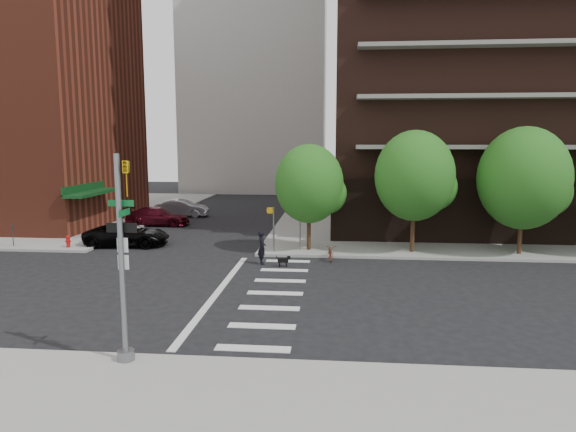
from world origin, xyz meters
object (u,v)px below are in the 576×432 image
(parked_car_maroon, at_px, (158,216))
(dog_walker, at_px, (262,247))
(scooter, at_px, (330,252))
(traffic_signal, at_px, (123,275))
(parked_car_silver, at_px, (182,208))
(fire_hydrant, at_px, (68,241))
(parked_car_black, at_px, (127,235))

(parked_car_maroon, distance_m, dog_walker, 15.43)
(scooter, relative_size, dog_walker, 0.92)
(traffic_signal, height_order, parked_car_silver, traffic_signal)
(dog_walker, bearing_deg, parked_car_maroon, 21.43)
(parked_car_maroon, bearing_deg, fire_hydrant, 165.46)
(fire_hydrant, height_order, parked_car_maroon, parked_car_maroon)
(parked_car_black, xyz_separation_m, dog_walker, (9.07, -3.99, 0.20))
(parked_car_black, relative_size, scooter, 3.05)
(parked_car_maroon, bearing_deg, dog_walker, -140.80)
(traffic_signal, relative_size, dog_walker, 3.30)
(fire_hydrant, xyz_separation_m, dog_walker, (12.18, -2.57, 0.36))
(fire_hydrant, relative_size, parked_car_maroon, 0.15)
(scooter, bearing_deg, parked_car_black, 162.58)
(traffic_signal, xyz_separation_m, scooter, (5.77, 13.99, -2.26))
(parked_car_silver, xyz_separation_m, dog_walker, (9.41, -16.72, 0.16))
(traffic_signal, height_order, dog_walker, traffic_signal)
(traffic_signal, bearing_deg, parked_car_black, 112.50)
(fire_hydrant, height_order, parked_car_silver, parked_car_silver)
(dog_walker, bearing_deg, scooter, -89.06)
(traffic_signal, bearing_deg, parked_car_silver, 103.86)
(traffic_signal, height_order, fire_hydrant, traffic_signal)
(parked_car_black, bearing_deg, fire_hydrant, 110.37)
(parked_car_black, xyz_separation_m, parked_car_maroon, (-0.81, 7.86, -0.00))
(dog_walker, bearing_deg, parked_car_silver, 10.99)
(parked_car_black, xyz_separation_m, parked_car_silver, (-0.34, 12.74, 0.03))
(parked_car_black, relative_size, parked_car_maroon, 1.05)
(fire_hydrant, distance_m, parked_car_maroon, 9.56)
(parked_car_silver, distance_m, dog_walker, 19.19)
(fire_hydrant, relative_size, scooter, 0.44)
(traffic_signal, relative_size, parked_car_silver, 1.33)
(fire_hydrant, distance_m, dog_walker, 12.45)
(parked_car_black, bearing_deg, scooter, -106.23)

